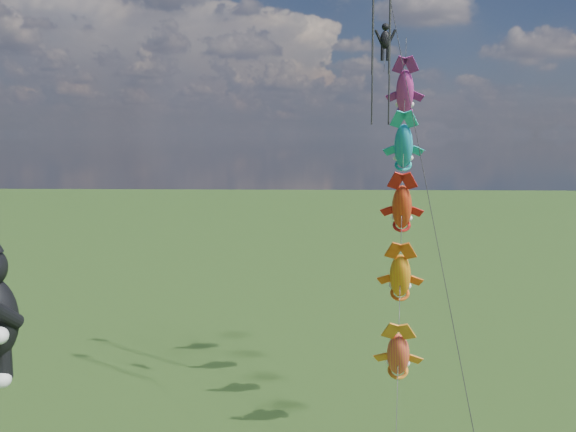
{
  "coord_description": "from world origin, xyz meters",
  "views": [
    {
      "loc": [
        5.91,
        -18.24,
        14.37
      ],
      "look_at": [
        4.85,
        11.48,
        10.6
      ],
      "focal_mm": 40.0,
      "sensor_mm": 36.0,
      "label": 1
    }
  ],
  "objects": [
    {
      "name": "fish_windsock_rig",
      "position": [
        10.08,
        11.07,
        11.05
      ],
      "size": [
        2.74,
        15.81,
        19.67
      ],
      "rotation": [
        0.0,
        0.0,
        0.18
      ],
      "color": "brown",
      "rests_on": "ground"
    },
    {
      "name": "parafoil_rig",
      "position": [
        9.17,
        10.31,
        19.31
      ],
      "size": [
        3.13,
        17.34,
        24.62
      ],
      "rotation": [
        0.0,
        0.0,
        0.21
      ],
      "color": "brown",
      "rests_on": "ground"
    }
  ]
}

